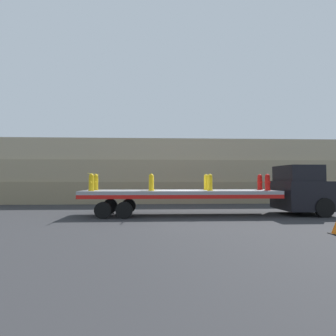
# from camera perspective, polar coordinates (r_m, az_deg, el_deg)

# --- Properties ---
(ground_plane) EXTENTS (120.00, 120.00, 0.00)m
(ground_plane) POSITION_cam_1_polar(r_m,az_deg,el_deg) (14.87, 2.61, -10.22)
(ground_plane) COLOR #2D2D30
(rock_cliff) EXTENTS (60.00, 3.30, 5.40)m
(rock_cliff) POSITION_cam_1_polar(r_m,az_deg,el_deg) (22.87, 0.72, -0.72)
(rock_cliff) COLOR gray
(rock_cliff) RESTS_ON ground_plane
(truck_cab) EXTENTS (2.66, 2.74, 2.79)m
(truck_cab) POSITION_cam_1_polar(r_m,az_deg,el_deg) (16.93, 27.30, -4.28)
(truck_cab) COLOR black
(truck_cab) RESTS_ON ground_plane
(flatbed_trailer) EXTENTS (10.78, 2.52, 1.39)m
(flatbed_trailer) POSITION_cam_1_polar(r_m,az_deg,el_deg) (14.72, 0.65, -5.77)
(flatbed_trailer) COLOR gray
(flatbed_trailer) RESTS_ON ground_plane
(fire_hydrant_yellow_near_0) EXTENTS (0.33, 0.53, 0.92)m
(fire_hydrant_yellow_near_0) POSITION_cam_1_polar(r_m,az_deg,el_deg) (14.55, -16.36, -3.05)
(fire_hydrant_yellow_near_0) COLOR gold
(fire_hydrant_yellow_near_0) RESTS_ON flatbed_trailer
(fire_hydrant_yellow_far_0) EXTENTS (0.33, 0.53, 0.92)m
(fire_hydrant_yellow_far_0) POSITION_cam_1_polar(r_m,az_deg,el_deg) (15.59, -15.43, -3.01)
(fire_hydrant_yellow_far_0) COLOR gold
(fire_hydrant_yellow_far_0) RESTS_ON flatbed_trailer
(fire_hydrant_yellow_near_1) EXTENTS (0.33, 0.53, 0.92)m
(fire_hydrant_yellow_near_1) POSITION_cam_1_polar(r_m,az_deg,el_deg) (14.14, -3.67, -3.16)
(fire_hydrant_yellow_near_1) COLOR gold
(fire_hydrant_yellow_near_1) RESTS_ON flatbed_trailer
(fire_hydrant_yellow_far_1) EXTENTS (0.33, 0.53, 0.92)m
(fire_hydrant_yellow_far_1) POSITION_cam_1_polar(r_m,az_deg,el_deg) (15.20, -3.60, -3.11)
(fire_hydrant_yellow_far_1) COLOR gold
(fire_hydrant_yellow_far_1) RESTS_ON flatbed_trailer
(fire_hydrant_yellow_near_2) EXTENTS (0.33, 0.53, 0.92)m
(fire_hydrant_yellow_near_2) POSITION_cam_1_polar(r_m,az_deg,el_deg) (14.44, 9.12, -3.12)
(fire_hydrant_yellow_near_2) COLOR gold
(fire_hydrant_yellow_near_2) RESTS_ON flatbed_trailer
(fire_hydrant_yellow_far_2) EXTENTS (0.33, 0.53, 0.92)m
(fire_hydrant_yellow_far_2) POSITION_cam_1_polar(r_m,az_deg,el_deg) (15.48, 8.32, -3.08)
(fire_hydrant_yellow_far_2) COLOR gold
(fire_hydrant_yellow_far_2) RESTS_ON flatbed_trailer
(fire_hydrant_red_near_3) EXTENTS (0.33, 0.53, 0.92)m
(fire_hydrant_red_near_3) POSITION_cam_1_polar(r_m,az_deg,el_deg) (15.41, 20.84, -2.95)
(fire_hydrant_red_near_3) COLOR red
(fire_hydrant_red_near_3) RESTS_ON flatbed_trailer
(fire_hydrant_red_far_3) EXTENTS (0.33, 0.53, 0.92)m
(fire_hydrant_red_far_3) POSITION_cam_1_polar(r_m,az_deg,el_deg) (16.39, 19.36, -2.93)
(fire_hydrant_red_far_3) COLOR red
(fire_hydrant_red_far_3) RESTS_ON flatbed_trailer
(cargo_strap_rear) EXTENTS (0.05, 2.61, 0.01)m
(cargo_strap_rear) POSITION_cam_1_polar(r_m,az_deg,el_deg) (15.07, -15.86, -1.22)
(cargo_strap_rear) COLOR yellow
(cargo_strap_rear) RESTS_ON fire_hydrant_yellow_near_0
(cargo_strap_middle) EXTENTS (0.05, 2.61, 0.01)m
(cargo_strap_middle) POSITION_cam_1_polar(r_m,az_deg,el_deg) (14.67, -3.63, -1.28)
(cargo_strap_middle) COLOR yellow
(cargo_strap_middle) RESTS_ON fire_hydrant_yellow_near_1
(traffic_cone) EXTENTS (0.42, 0.42, 0.49)m
(traffic_cone) POSITION_cam_1_polar(r_m,az_deg,el_deg) (11.58, 32.77, -10.88)
(traffic_cone) COLOR black
(traffic_cone) RESTS_ON ground_plane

